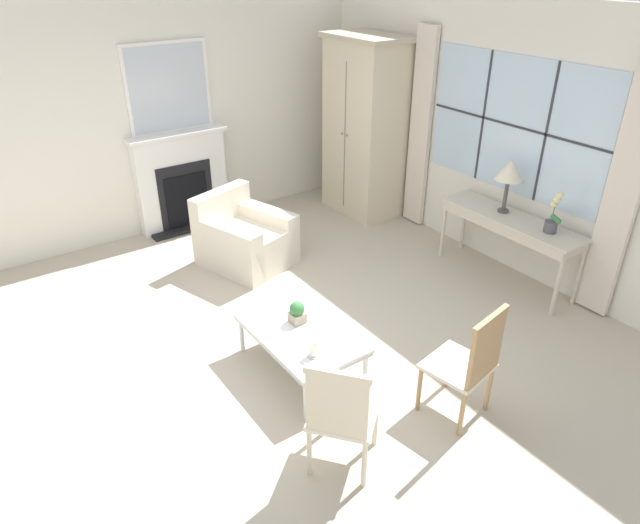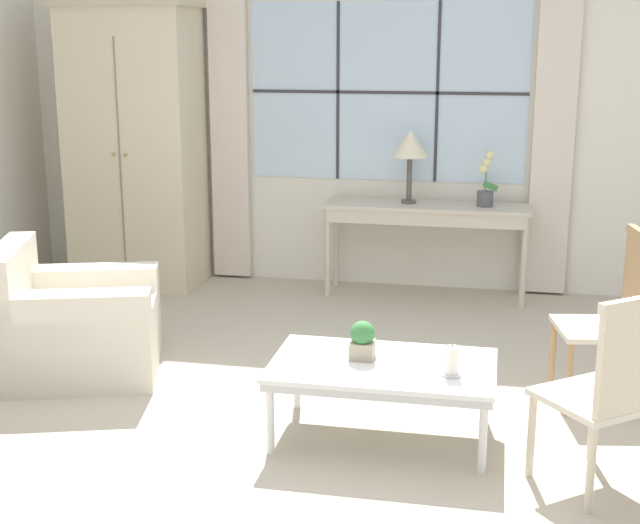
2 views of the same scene
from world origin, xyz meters
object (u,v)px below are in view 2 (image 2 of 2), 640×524
object	(u,v)px
armchair_upholstered	(75,329)
coffee_table	(383,371)
table_lamp	(410,146)
potted_plant_small	(362,340)
potted_orchid	(486,186)
side_chair_wooden	(618,309)
pillar_candle	(452,362)
accent_chair_wooden	(614,384)
armoire	(136,145)
console_table	(427,215)

from	to	relation	value
armchair_upholstered	coffee_table	xyz separation A→B (m)	(1.94, -0.52, 0.08)
table_lamp	potted_plant_small	world-z (taller)	table_lamp
potted_orchid	side_chair_wooden	world-z (taller)	potted_orchid
table_lamp	side_chair_wooden	xyz separation A→B (m)	(1.36, -1.98, -0.64)
pillar_candle	table_lamp	bearing A→B (deg)	100.30
accent_chair_wooden	coffee_table	xyz separation A→B (m)	(-1.06, 0.38, -0.17)
side_chair_wooden	table_lamp	bearing A→B (deg)	124.46
armoire	potted_plant_small	bearing A→B (deg)	-48.22
table_lamp	pillar_candle	bearing A→B (deg)	-79.70
table_lamp	pillar_candle	world-z (taller)	table_lamp
table_lamp	pillar_candle	distance (m)	2.93
table_lamp	console_table	bearing A→B (deg)	-13.48
potted_orchid	accent_chair_wooden	bearing A→B (deg)	-78.29
armchair_upholstered	pillar_candle	world-z (taller)	armchair_upholstered
console_table	coffee_table	size ratio (longest dim) A/B	1.41
table_lamp	coffee_table	world-z (taller)	table_lamp
console_table	side_chair_wooden	distance (m)	2.29
potted_orchid	potted_plant_small	distance (m)	2.71
console_table	coffee_table	xyz separation A→B (m)	(0.01, -2.66, -0.29)
console_table	potted_orchid	world-z (taller)	potted_orchid
armoire	console_table	world-z (taller)	armoire
side_chair_wooden	coffee_table	size ratio (longest dim) A/B	0.87
table_lamp	pillar_candle	xyz separation A→B (m)	(0.51, -2.79, -0.71)
table_lamp	armchair_upholstered	bearing A→B (deg)	-129.45
armchair_upholstered	table_lamp	bearing A→B (deg)	50.55
armoire	potted_plant_small	world-z (taller)	armoire
pillar_candle	accent_chair_wooden	bearing A→B (deg)	-21.18
side_chair_wooden	coffee_table	xyz separation A→B (m)	(-1.20, -0.71, -0.18)
armoire	side_chair_wooden	bearing A→B (deg)	-27.53
potted_plant_small	pillar_candle	xyz separation A→B (m)	(0.46, -0.15, -0.03)
coffee_table	potted_plant_small	size ratio (longest dim) A/B	5.65
potted_orchid	side_chair_wooden	bearing A→B (deg)	-68.56
coffee_table	accent_chair_wooden	bearing A→B (deg)	-19.71
armchair_upholstered	side_chair_wooden	world-z (taller)	side_chair_wooden
potted_plant_small	coffee_table	bearing A→B (deg)	-21.71
coffee_table	potted_plant_small	bearing A→B (deg)	158.29
accent_chair_wooden	potted_plant_small	bearing A→B (deg)	160.10
side_chair_wooden	potted_orchid	bearing A→B (deg)	111.44
table_lamp	side_chair_wooden	bearing A→B (deg)	-55.54
accent_chair_wooden	pillar_candle	bearing A→B (deg)	158.82
pillar_candle	armchair_upholstered	bearing A→B (deg)	164.65
armchair_upholstered	side_chair_wooden	xyz separation A→B (m)	(3.14, 0.19, 0.26)
armchair_upholstered	potted_plant_small	distance (m)	1.90
armoire	potted_orchid	distance (m)	2.81
potted_plant_small	side_chair_wooden	bearing A→B (deg)	26.92
table_lamp	potted_orchid	size ratio (longest dim) A/B	1.34
table_lamp	accent_chair_wooden	distance (m)	3.37
side_chair_wooden	coffee_table	world-z (taller)	side_chair_wooden
side_chair_wooden	potted_plant_small	world-z (taller)	side_chair_wooden
console_table	table_lamp	world-z (taller)	table_lamp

